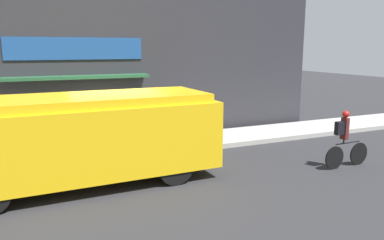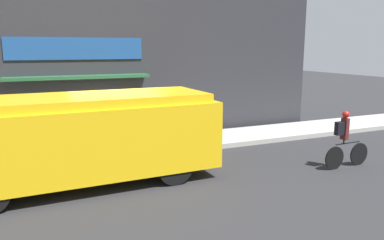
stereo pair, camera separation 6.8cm
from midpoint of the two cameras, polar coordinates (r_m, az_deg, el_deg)
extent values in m
plane|color=#2B2B2D|center=(11.29, -11.39, -6.21)|extent=(70.00, 70.00, 0.00)
cube|color=#ADAAA3|center=(12.24, -12.46, -4.50)|extent=(28.00, 2.07, 0.16)
cube|color=#2D2D33|center=(13.22, -14.14, 7.78)|extent=(17.19, 0.18, 5.26)
cube|color=#1E4C93|center=(12.99, -17.37, 10.35)|extent=(4.36, 0.05, 0.72)
cube|color=#235633|center=(12.75, -16.99, 6.26)|extent=(4.58, 0.60, 0.10)
cube|color=yellow|center=(9.48, -12.77, -2.42)|extent=(5.27, 2.37, 1.65)
cube|color=yellow|center=(9.31, -13.01, 3.17)|extent=(4.85, 2.18, 0.21)
cube|color=red|center=(10.61, -21.99, -1.08)|extent=(0.04, 0.44, 0.44)
cylinder|color=black|center=(10.89, -6.67, -4.24)|extent=(0.90, 0.28, 0.89)
cylinder|color=black|center=(9.17, -2.82, -7.09)|extent=(0.90, 0.28, 0.89)
cylinder|color=black|center=(11.68, 23.90, -4.72)|extent=(0.65, 0.06, 0.64)
cylinder|color=black|center=(11.00, 20.71, -5.41)|extent=(0.65, 0.06, 0.64)
cylinder|color=black|center=(11.25, 22.49, -3.23)|extent=(0.89, 0.07, 0.04)
cylinder|color=black|center=(11.11, 21.95, -3.04)|extent=(0.04, 0.04, 0.12)
cube|color=#561E1E|center=(11.04, 22.08, -1.22)|extent=(0.13, 0.20, 0.60)
sphere|color=red|center=(10.96, 22.23, 0.82)|extent=(0.19, 0.19, 0.19)
cube|color=black|center=(10.89, 21.42, -1.17)|extent=(0.26, 0.15, 0.36)
cylinder|color=slate|center=(13.00, -4.35, -1.02)|extent=(0.59, 0.59, 0.87)
cylinder|color=black|center=(12.91, -4.38, 0.96)|extent=(0.60, 0.60, 0.04)
camera|label=1|loc=(0.03, -90.17, -0.03)|focal=35.00mm
camera|label=2|loc=(0.03, 89.83, 0.03)|focal=35.00mm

